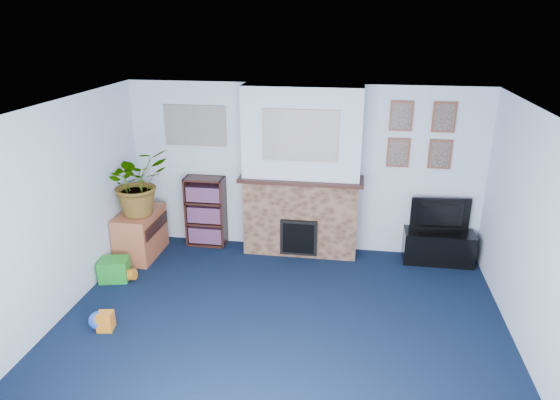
% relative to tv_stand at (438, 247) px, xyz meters
% --- Properties ---
extents(floor, '(5.00, 4.50, 0.01)m').
position_rel_tv_stand_xyz_m(floor, '(-1.93, -2.03, -0.23)').
color(floor, black).
rests_on(floor, ground).
extents(ceiling, '(5.00, 4.50, 0.01)m').
position_rel_tv_stand_xyz_m(ceiling, '(-1.93, -2.03, 2.17)').
color(ceiling, white).
rests_on(ceiling, wall_back).
extents(wall_back, '(5.00, 0.04, 2.40)m').
position_rel_tv_stand_xyz_m(wall_back, '(-1.93, 0.22, 0.97)').
color(wall_back, silver).
rests_on(wall_back, ground).
extents(wall_front, '(5.00, 0.04, 2.40)m').
position_rel_tv_stand_xyz_m(wall_front, '(-1.93, -4.28, 0.97)').
color(wall_front, silver).
rests_on(wall_front, ground).
extents(wall_left, '(0.04, 4.50, 2.40)m').
position_rel_tv_stand_xyz_m(wall_left, '(-4.43, -2.03, 0.97)').
color(wall_left, silver).
rests_on(wall_left, ground).
extents(wall_right, '(0.04, 4.50, 2.40)m').
position_rel_tv_stand_xyz_m(wall_right, '(0.57, -2.03, 0.97)').
color(wall_right, silver).
rests_on(wall_right, ground).
extents(chimney_breast, '(1.72, 0.50, 2.40)m').
position_rel_tv_stand_xyz_m(chimney_breast, '(-1.93, 0.02, 0.96)').
color(chimney_breast, brown).
rests_on(chimney_breast, ground).
extents(collage_main, '(1.00, 0.03, 0.68)m').
position_rel_tv_stand_xyz_m(collage_main, '(-1.93, -0.19, 1.55)').
color(collage_main, gray).
rests_on(collage_main, chimney_breast).
extents(collage_left, '(0.90, 0.03, 0.58)m').
position_rel_tv_stand_xyz_m(collage_left, '(-3.48, 0.21, 1.55)').
color(collage_left, gray).
rests_on(collage_left, wall_back).
extents(portrait_tl, '(0.30, 0.03, 0.40)m').
position_rel_tv_stand_xyz_m(portrait_tl, '(-0.63, 0.20, 1.77)').
color(portrait_tl, brown).
rests_on(portrait_tl, wall_back).
extents(portrait_tr, '(0.30, 0.03, 0.40)m').
position_rel_tv_stand_xyz_m(portrait_tr, '(-0.08, 0.20, 1.77)').
color(portrait_tr, brown).
rests_on(portrait_tr, wall_back).
extents(portrait_bl, '(0.30, 0.03, 0.40)m').
position_rel_tv_stand_xyz_m(portrait_bl, '(-0.63, 0.20, 1.27)').
color(portrait_bl, brown).
rests_on(portrait_bl, wall_back).
extents(portrait_br, '(0.30, 0.03, 0.40)m').
position_rel_tv_stand_xyz_m(portrait_br, '(-0.08, 0.20, 1.27)').
color(portrait_br, brown).
rests_on(portrait_br, wall_back).
extents(tv_stand, '(0.95, 0.40, 0.45)m').
position_rel_tv_stand_xyz_m(tv_stand, '(0.00, 0.00, 0.00)').
color(tv_stand, black).
rests_on(tv_stand, ground).
extents(television, '(0.82, 0.18, 0.47)m').
position_rel_tv_stand_xyz_m(television, '(0.00, 0.02, 0.46)').
color(television, black).
rests_on(television, tv_stand).
extents(bookshelf, '(0.58, 0.28, 1.05)m').
position_rel_tv_stand_xyz_m(bookshelf, '(-3.35, 0.08, 0.28)').
color(bookshelf, black).
rests_on(bookshelf, ground).
extents(sideboard, '(0.47, 0.85, 0.66)m').
position_rel_tv_stand_xyz_m(sideboard, '(-4.17, -0.43, 0.12)').
color(sideboard, '#A45434').
rests_on(sideboard, ground).
extents(potted_plant, '(1.08, 1.10, 0.92)m').
position_rel_tv_stand_xyz_m(potted_plant, '(-4.12, -0.48, 0.90)').
color(potted_plant, '#26661E').
rests_on(potted_plant, sideboard).
extents(mantel_clock, '(0.09, 0.05, 0.12)m').
position_rel_tv_stand_xyz_m(mantel_clock, '(-2.00, -0.03, 1.00)').
color(mantel_clock, gold).
rests_on(mantel_clock, chimney_breast).
extents(mantel_candle, '(0.05, 0.05, 0.17)m').
position_rel_tv_stand_xyz_m(mantel_candle, '(-1.61, -0.03, 1.01)').
color(mantel_candle, '#B2BFC6').
rests_on(mantel_candle, chimney_breast).
extents(mantel_teddy, '(0.14, 0.14, 0.14)m').
position_rel_tv_stand_xyz_m(mantel_teddy, '(-2.49, -0.03, 0.99)').
color(mantel_teddy, gray).
rests_on(mantel_teddy, chimney_breast).
extents(mantel_can, '(0.07, 0.07, 0.13)m').
position_rel_tv_stand_xyz_m(mantel_can, '(-1.31, -0.03, 0.99)').
color(mantel_can, orange).
rests_on(mantel_can, chimney_breast).
extents(green_crate, '(0.42, 0.37, 0.29)m').
position_rel_tv_stand_xyz_m(green_crate, '(-4.23, -1.17, -0.09)').
color(green_crate, '#198C26').
rests_on(green_crate, ground).
extents(toy_ball, '(0.21, 0.21, 0.21)m').
position_rel_tv_stand_xyz_m(toy_ball, '(-3.91, -2.23, -0.14)').
color(toy_ball, blue).
rests_on(toy_ball, ground).
extents(toy_block, '(0.19, 0.19, 0.20)m').
position_rel_tv_stand_xyz_m(toy_block, '(-3.82, -2.23, -0.12)').
color(toy_block, orange).
rests_on(toy_block, ground).
extents(toy_tube, '(0.34, 0.15, 0.20)m').
position_rel_tv_stand_xyz_m(toy_tube, '(-4.12, -1.17, -0.16)').
color(toy_tube, orange).
rests_on(toy_tube, ground).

